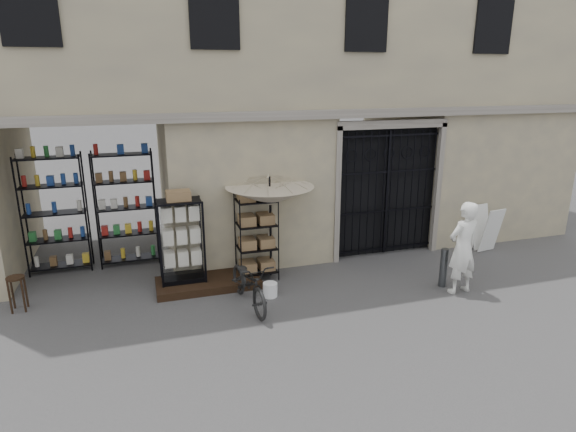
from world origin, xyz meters
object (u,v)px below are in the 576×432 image
object	(u,v)px
market_umbrella	(270,191)
wooden_stool	(18,293)
easel_sign	(486,229)
white_bucket	(270,290)
steel_bollard	(443,268)
display_cabinet	(182,245)
bicycle	(250,305)
shopkeeper	(458,292)
wire_rack	(257,238)

from	to	relation	value
market_umbrella	wooden_stool	size ratio (longest dim) A/B	3.95
market_umbrella	easel_sign	size ratio (longest dim) A/B	2.39
white_bucket	steel_bollard	size ratio (longest dim) A/B	0.35
display_cabinet	bicycle	distance (m)	1.79
display_cabinet	shopkeeper	size ratio (longest dim) A/B	0.97
white_bucket	steel_bollard	world-z (taller)	steel_bollard
wire_rack	market_umbrella	size ratio (longest dim) A/B	0.70
display_cabinet	wooden_stool	bearing A→B (deg)	177.04
wire_rack	easel_sign	bearing A→B (deg)	-16.47
bicycle	steel_bollard	bearing A→B (deg)	-11.51
steel_bollard	easel_sign	bearing A→B (deg)	33.93
easel_sign	wire_rack	bearing A→B (deg)	170.69
display_cabinet	steel_bollard	distance (m)	5.11
market_umbrella	shopkeeper	world-z (taller)	market_umbrella
white_bucket	bicycle	size ratio (longest dim) A/B	0.16
market_umbrella	bicycle	distance (m)	2.30
shopkeeper	steel_bollard	bearing A→B (deg)	-73.67
steel_bollard	wooden_stool	bearing A→B (deg)	170.10
white_bucket	wooden_stool	bearing A→B (deg)	169.92
white_bucket	easel_sign	xyz separation A→B (m)	(5.51, 0.87, 0.41)
wooden_stool	wire_rack	bearing A→B (deg)	1.97
shopkeeper	display_cabinet	bearing A→B (deg)	-28.45
display_cabinet	easel_sign	size ratio (longest dim) A/B	1.66
wire_rack	steel_bollard	bearing A→B (deg)	-39.79
display_cabinet	bicycle	size ratio (longest dim) A/B	1.03
wire_rack	shopkeeper	world-z (taller)	wire_rack
steel_bollard	shopkeeper	size ratio (longest dim) A/B	0.44
wooden_stool	market_umbrella	bearing A→B (deg)	2.21
white_bucket	shopkeeper	size ratio (longest dim) A/B	0.15
display_cabinet	wire_rack	bearing A→B (deg)	-4.72
bicycle	display_cabinet	bearing A→B (deg)	125.19
white_bucket	wire_rack	bearing A→B (deg)	91.25
shopkeeper	white_bucket	bearing A→B (deg)	-22.95
steel_bollard	shopkeeper	bearing A→B (deg)	-64.95
wire_rack	bicycle	world-z (taller)	wire_rack
display_cabinet	easel_sign	bearing A→B (deg)	-5.83
white_bucket	steel_bollard	xyz separation A→B (m)	(3.36, -0.57, 0.26)
white_bucket	market_umbrella	bearing A→B (deg)	73.95
shopkeeper	bicycle	bearing A→B (deg)	-17.79
display_cabinet	shopkeeper	bearing A→B (deg)	-25.25
wire_rack	easel_sign	size ratio (longest dim) A/B	1.66
bicycle	wooden_stool	xyz separation A→B (m)	(-3.92, 1.04, 0.33)
shopkeeper	wire_rack	bearing A→B (deg)	-35.98
wire_rack	market_umbrella	xyz separation A→B (m)	(0.30, 0.03, 0.95)
wire_rack	bicycle	size ratio (longest dim) A/B	1.03
wooden_stool	easel_sign	distance (m)	9.89
display_cabinet	steel_bollard	bearing A→B (deg)	-22.44
white_bucket	display_cabinet	bearing A→B (deg)	148.90
white_bucket	easel_sign	distance (m)	5.59
display_cabinet	market_umbrella	distance (m)	2.01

